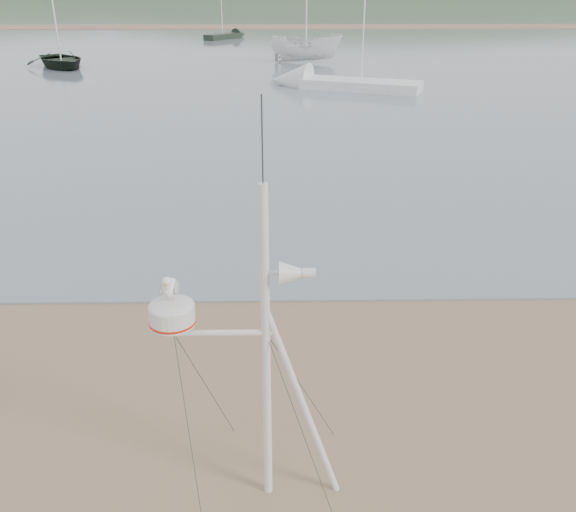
{
  "coord_description": "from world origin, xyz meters",
  "views": [
    {
      "loc": [
        2.02,
        -5.92,
        5.52
      ],
      "look_at": [
        2.14,
        1.0,
        2.33
      ],
      "focal_mm": 38.0,
      "sensor_mm": 36.0,
      "label": 1
    }
  ],
  "objects_px": {
    "boat_dark": "(56,28)",
    "sailboat_white_near": "(319,82)",
    "mast_rig": "(262,418)",
    "boat_white": "(306,24)",
    "sailboat_dark_mid": "(231,35)"
  },
  "relations": [
    {
      "from": "mast_rig",
      "to": "sailboat_white_near",
      "type": "xyz_separation_m",
      "value": [
        2.46,
        28.31,
        -0.81
      ]
    },
    {
      "from": "boat_white",
      "to": "sailboat_dark_mid",
      "type": "bearing_deg",
      "value": 24.18
    },
    {
      "from": "mast_rig",
      "to": "sailboat_dark_mid",
      "type": "bearing_deg",
      "value": 94.21
    },
    {
      "from": "mast_rig",
      "to": "boat_white",
      "type": "distance_m",
      "value": 38.59
    },
    {
      "from": "sailboat_white_near",
      "to": "boat_white",
      "type": "bearing_deg",
      "value": 91.39
    },
    {
      "from": "mast_rig",
      "to": "sailboat_white_near",
      "type": "height_order",
      "value": "sailboat_white_near"
    },
    {
      "from": "boat_dark",
      "to": "sailboat_white_near",
      "type": "bearing_deg",
      "value": -61.37
    },
    {
      "from": "boat_white",
      "to": "sailboat_white_near",
      "type": "bearing_deg",
      "value": -173.79
    },
    {
      "from": "mast_rig",
      "to": "sailboat_white_near",
      "type": "bearing_deg",
      "value": 85.04
    },
    {
      "from": "boat_dark",
      "to": "sailboat_white_near",
      "type": "distance_m",
      "value": 18.17
    },
    {
      "from": "boat_dark",
      "to": "boat_white",
      "type": "relative_size",
      "value": 0.99
    },
    {
      "from": "mast_rig",
      "to": "sailboat_dark_mid",
      "type": "xyz_separation_m",
      "value": [
        -4.18,
        56.67,
        -0.81
      ]
    },
    {
      "from": "mast_rig",
      "to": "boat_dark",
      "type": "xyz_separation_m",
      "value": [
        -13.81,
        36.11,
        1.41
      ]
    },
    {
      "from": "boat_dark",
      "to": "boat_white",
      "type": "xyz_separation_m",
      "value": [
        16.02,
        2.38,
        0.02
      ]
    },
    {
      "from": "mast_rig",
      "to": "boat_dark",
      "type": "height_order",
      "value": "boat_dark"
    }
  ]
}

